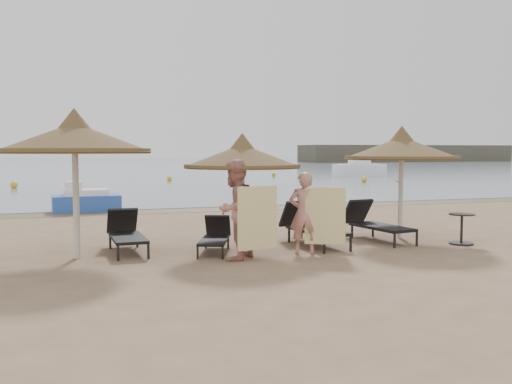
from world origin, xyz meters
TOP-DOWN VIEW (x-y plane):
  - ground at (0.00, 0.00)m, footprint 160.00×160.00m
  - sea at (0.00, 80.00)m, footprint 200.00×140.00m
  - wet_sand_strip at (0.00, 9.40)m, footprint 200.00×1.60m
  - palapa_left at (-3.77, 1.34)m, footprint 2.94×2.94m
  - palapa_center at (-0.43, 1.24)m, footprint 2.49×2.49m
  - palapa_right at (3.62, 1.55)m, footprint 2.71×2.71m
  - lounger_far_left at (-2.78, 1.83)m, footprint 0.70×1.93m
  - lounger_near_left at (-1.03, 1.20)m, footprint 1.06×1.68m
  - lounger_near_right at (1.22, 1.39)m, footprint 0.89×2.16m
  - lounger_far_right at (2.88, 1.50)m, footprint 0.96×2.13m
  - side_table at (4.43, 0.35)m, footprint 0.57×0.57m
  - person_left at (-0.89, 0.25)m, footprint 1.20×1.20m
  - person_right at (0.62, 0.37)m, footprint 1.02×0.82m
  - towel_left at (-0.54, -0.10)m, footprint 0.84×0.20m
  - towel_right at (0.97, 0.12)m, footprint 0.77×0.31m
  - bag_patterned at (-0.43, 1.42)m, footprint 0.28×0.14m
  - bag_dark at (-0.43, 1.08)m, footprint 0.25×0.12m
  - pedal_boat at (-3.36, 10.20)m, footprint 2.30×1.43m
  - buoy_left at (-6.74, 23.58)m, footprint 0.41×0.41m
  - buoy_mid at (2.65, 28.42)m, footprint 0.35×0.35m
  - buoy_right at (14.49, 22.90)m, footprint 0.37×0.37m
  - buoy_extra at (11.66, 32.37)m, footprint 0.33×0.33m

SIDE VIEW (x-z plane):
  - ground at x=0.00m, z-range 0.00..0.00m
  - wet_sand_strip at x=0.00m, z-range 0.00..0.01m
  - sea at x=0.00m, z-range 0.00..0.03m
  - buoy_extra at x=11.66m, z-range 0.00..0.33m
  - buoy_mid at x=2.65m, z-range 0.00..0.35m
  - buoy_right at x=14.49m, z-range 0.00..0.37m
  - buoy_left at x=-6.74m, z-range 0.00..0.41m
  - lounger_near_left at x=-1.03m, z-range -0.04..0.68m
  - side_table at x=4.43m, z-range -0.02..0.67m
  - lounger_far_left at x=-2.78m, z-range -0.04..0.81m
  - pedal_boat at x=-3.36m, z-range -0.13..0.91m
  - lounger_far_right at x=2.88m, z-range -0.05..0.87m
  - lounger_near_right at x=1.22m, z-range -0.05..0.89m
  - towel_right at x=0.97m, z-range 0.22..1.36m
  - towel_left at x=-0.54m, z-range 0.23..1.43m
  - person_right at x=0.62m, z-range 0.00..1.93m
  - bag_patterned at x=-0.43m, z-range 0.94..1.28m
  - person_left at x=-0.89m, z-range 0.00..2.24m
  - bag_dark at x=-0.43m, z-range 0.99..1.33m
  - palapa_center at x=-0.43m, z-range 0.73..3.20m
  - palapa_right at x=3.62m, z-range 0.80..3.48m
  - palapa_left at x=-3.77m, z-range 0.86..3.78m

